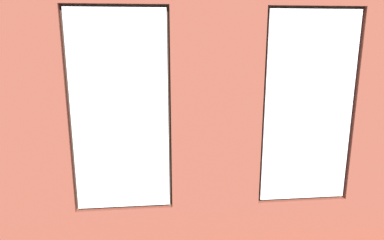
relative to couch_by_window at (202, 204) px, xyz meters
name	(u,v)px	position (x,y,z in m)	size (l,w,h in m)	color
ground_plane	(191,170)	(-0.07, -2.24, -0.38)	(6.46, 6.54, 0.10)	brown
brick_wall_with_windows	(216,125)	(-0.07, 0.65, 1.29)	(5.86, 0.30, 3.32)	brown
white_wall_right	(32,90)	(2.81, -2.04, 1.33)	(0.10, 5.54, 3.32)	silver
couch_by_window	(202,204)	(0.00, 0.00, 0.00)	(1.76, 0.87, 0.80)	black
couch_left	(309,158)	(-2.30, -1.67, 0.00)	(1.04, 2.13, 0.80)	black
coffee_table	(187,144)	(-0.02, -2.59, 0.06)	(1.43, 0.76, 0.45)	#A87547
cup_ceramic	(178,138)	(0.16, -2.69, 0.17)	(0.09, 0.09, 0.10)	#4C4C51
table_plant_small	(167,137)	(0.41, -2.48, 0.25)	(0.15, 0.15, 0.25)	gray
remote_gray	(192,142)	(-0.12, -2.48, 0.13)	(0.05, 0.17, 0.02)	#59595B
remote_black	(187,141)	(-0.02, -2.59, 0.13)	(0.05, 0.17, 0.02)	black
media_console	(66,152)	(2.51, -2.77, -0.09)	(0.98, 0.42, 0.48)	black
tv_flatscreen	(64,126)	(2.51, -2.77, 0.47)	(0.91, 0.20, 0.64)	black
papasan_chair	(189,121)	(-0.25, -4.49, 0.11)	(1.09, 1.09, 0.69)	olive
potted_plant_foreground_right	(93,109)	(2.22, -4.46, 0.47)	(0.95, 1.06, 1.34)	#47423D
potted_plant_corner_far_left	(376,165)	(-2.44, 0.09, 0.52)	(1.06, 1.03, 1.35)	#47423D
potted_plant_by_left_couch	(265,130)	(-1.90, -3.16, 0.15)	(0.44, 0.44, 0.73)	beige
potted_plant_beside_window_right	(114,196)	(1.18, 0.10, 0.23)	(0.92, 0.79, 1.36)	brown
potted_plant_near_tv	(82,138)	(1.96, -1.83, 0.48)	(1.04, 0.97, 1.34)	beige
potted_plant_mid_room_small	(204,135)	(-0.49, -3.34, 0.03)	(0.24, 0.24, 0.54)	beige
potted_plant_corner_near_left	(269,113)	(-2.45, -4.51, 0.26)	(0.71, 0.71, 0.90)	beige
potted_plant_between_couches	(294,184)	(-1.33, -0.05, 0.21)	(0.68, 0.73, 1.27)	gray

